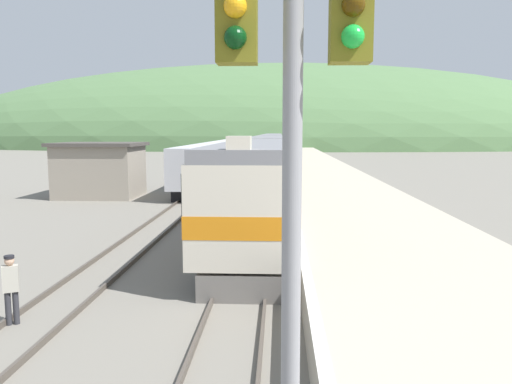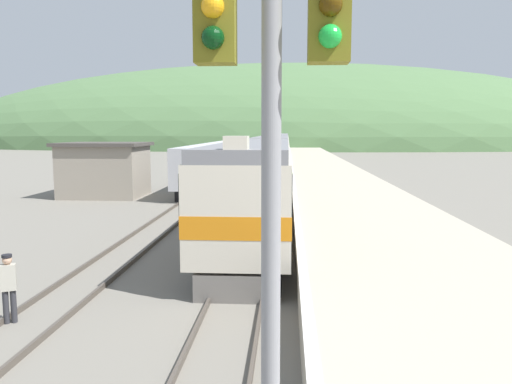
{
  "view_description": "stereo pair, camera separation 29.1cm",
  "coord_description": "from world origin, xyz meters",
  "px_view_note": "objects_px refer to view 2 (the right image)",
  "views": [
    {
      "loc": [
        1.09,
        -0.85,
        4.65
      ],
      "look_at": [
        0.24,
        17.09,
        2.45
      ],
      "focal_mm": 35.0,
      "sensor_mm": 36.0,
      "label": 1
    },
    {
      "loc": [
        1.38,
        -0.83,
        4.65
      ],
      "look_at": [
        0.24,
        17.09,
        2.45
      ],
      "focal_mm": 35.0,
      "sensor_mm": 36.0,
      "label": 2
    }
  ],
  "objects_px": {
    "carriage_second": "(272,158)",
    "carriage_third": "(277,149)",
    "signal_mast_main": "(271,116)",
    "express_train_lead_car": "(257,183)",
    "siding_train": "(228,158)",
    "carriage_fourth": "(280,145)",
    "track_worker": "(8,284)"
  },
  "relations": [
    {
      "from": "express_train_lead_car",
      "to": "carriage_third",
      "type": "xyz_separation_m",
      "value": [
        0.0,
        43.82,
        -0.01
      ]
    },
    {
      "from": "carriage_fourth",
      "to": "siding_train",
      "type": "bearing_deg",
      "value": -97.34
    },
    {
      "from": "carriage_second",
      "to": "carriage_third",
      "type": "distance_m",
      "value": 22.13
    },
    {
      "from": "carriage_fourth",
      "to": "track_worker",
      "type": "height_order",
      "value": "carriage_fourth"
    },
    {
      "from": "carriage_fourth",
      "to": "siding_train",
      "type": "relative_size",
      "value": 0.52
    },
    {
      "from": "carriage_third",
      "to": "signal_mast_main",
      "type": "bearing_deg",
      "value": -88.87
    },
    {
      "from": "express_train_lead_car",
      "to": "carriage_second",
      "type": "xyz_separation_m",
      "value": [
        0.0,
        21.7,
        -0.01
      ]
    },
    {
      "from": "siding_train",
      "to": "signal_mast_main",
      "type": "bearing_deg",
      "value": -82.67
    },
    {
      "from": "carriage_second",
      "to": "carriage_third",
      "type": "xyz_separation_m",
      "value": [
        0.0,
        22.13,
        0.0
      ]
    },
    {
      "from": "express_train_lead_car",
      "to": "siding_train",
      "type": "distance_m",
      "value": 29.28
    },
    {
      "from": "siding_train",
      "to": "signal_mast_main",
      "type": "distance_m",
      "value": 47.06
    },
    {
      "from": "carriage_second",
      "to": "signal_mast_main",
      "type": "bearing_deg",
      "value": -88.24
    },
    {
      "from": "carriage_third",
      "to": "siding_train",
      "type": "xyz_separation_m",
      "value": [
        -4.78,
        -14.94,
        -0.43
      ]
    },
    {
      "from": "carriage_second",
      "to": "signal_mast_main",
      "type": "relative_size",
      "value": 2.9
    },
    {
      "from": "express_train_lead_car",
      "to": "siding_train",
      "type": "height_order",
      "value": "express_train_lead_car"
    },
    {
      "from": "carriage_fourth",
      "to": "siding_train",
      "type": "distance_m",
      "value": 37.38
    },
    {
      "from": "carriage_fourth",
      "to": "express_train_lead_car",
      "type": "bearing_deg",
      "value": -90.0
    },
    {
      "from": "carriage_second",
      "to": "track_worker",
      "type": "height_order",
      "value": "carriage_second"
    },
    {
      "from": "carriage_second",
      "to": "signal_mast_main",
      "type": "distance_m",
      "value": 39.49
    },
    {
      "from": "express_train_lead_car",
      "to": "signal_mast_main",
      "type": "xyz_separation_m",
      "value": [
        1.21,
        -17.7,
        2.52
      ]
    },
    {
      "from": "carriage_third",
      "to": "siding_train",
      "type": "relative_size",
      "value": 0.52
    },
    {
      "from": "carriage_fourth",
      "to": "signal_mast_main",
      "type": "relative_size",
      "value": 2.9
    },
    {
      "from": "express_train_lead_car",
      "to": "track_worker",
      "type": "relative_size",
      "value": 11.67
    },
    {
      "from": "siding_train",
      "to": "signal_mast_main",
      "type": "height_order",
      "value": "signal_mast_main"
    },
    {
      "from": "track_worker",
      "to": "carriage_third",
      "type": "bearing_deg",
      "value": 84.48
    },
    {
      "from": "carriage_second",
      "to": "siding_train",
      "type": "distance_m",
      "value": 8.64
    },
    {
      "from": "express_train_lead_car",
      "to": "siding_train",
      "type": "relative_size",
      "value": 0.49
    },
    {
      "from": "signal_mast_main",
      "to": "carriage_third",
      "type": "bearing_deg",
      "value": 91.13
    },
    {
      "from": "express_train_lead_car",
      "to": "track_worker",
      "type": "height_order",
      "value": "express_train_lead_car"
    },
    {
      "from": "siding_train",
      "to": "track_worker",
      "type": "relative_size",
      "value": 23.86
    },
    {
      "from": "carriage_third",
      "to": "siding_train",
      "type": "height_order",
      "value": "carriage_third"
    },
    {
      "from": "carriage_second",
      "to": "track_worker",
      "type": "bearing_deg",
      "value": -99.17
    }
  ]
}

